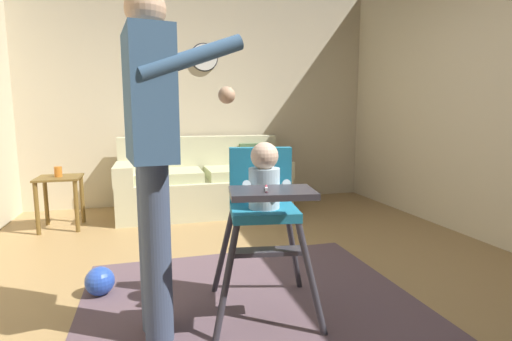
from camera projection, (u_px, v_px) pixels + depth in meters
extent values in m
cube|color=#A07D4D|center=(271.00, 305.00, 2.39)|extent=(5.88, 7.11, 0.10)
cube|color=beige|center=(204.00, 96.00, 4.84)|extent=(5.08, 0.06, 2.71)
cube|color=#5C4750|center=(266.00, 331.00, 2.01)|extent=(1.99, 2.34, 0.01)
cube|color=beige|center=(204.00, 195.00, 4.43)|extent=(1.88, 0.84, 0.40)
cube|color=beige|center=(200.00, 155.00, 4.68)|extent=(1.88, 0.22, 0.46)
cube|color=beige|center=(125.00, 172.00, 4.16)|extent=(0.20, 0.84, 0.20)
cube|color=beige|center=(274.00, 167.00, 4.61)|extent=(0.20, 0.84, 0.20)
cube|color=beige|center=(168.00, 175.00, 4.24)|extent=(0.73, 0.60, 0.11)
cube|color=beige|center=(239.00, 173.00, 4.45)|extent=(0.73, 0.60, 0.11)
cube|color=#4C6B47|center=(253.00, 157.00, 4.73)|extent=(0.35, 0.12, 0.34)
cylinder|color=#333038|center=(226.00, 283.00, 1.94)|extent=(0.19, 0.15, 0.58)
cylinder|color=#333038|center=(311.00, 278.00, 1.99)|extent=(0.15, 0.19, 0.58)
cylinder|color=#333038|center=(223.00, 252.00, 2.37)|extent=(0.15, 0.19, 0.58)
cylinder|color=#333038|center=(293.00, 249.00, 2.42)|extent=(0.19, 0.15, 0.58)
cube|color=teal|center=(264.00, 211.00, 2.14)|extent=(0.41, 0.41, 0.05)
cube|color=teal|center=(260.00, 174.00, 2.26)|extent=(0.37, 0.12, 0.32)
cube|color=#333038|center=(272.00, 193.00, 1.83)|extent=(0.43, 0.32, 0.03)
cube|color=#333038|center=(266.00, 252.00, 2.06)|extent=(0.41, 0.16, 0.02)
cylinder|color=silver|center=(264.00, 188.00, 2.10)|extent=(0.19, 0.19, 0.22)
sphere|color=beige|center=(264.00, 156.00, 2.06)|extent=(0.15, 0.15, 0.15)
cylinder|color=silver|center=(246.00, 188.00, 2.04)|extent=(0.07, 0.15, 0.10)
cylinder|color=silver|center=(284.00, 187.00, 2.07)|extent=(0.07, 0.15, 0.10)
cylinder|color=#CC384C|center=(266.00, 188.00, 1.82)|extent=(0.05, 0.13, 0.01)
cube|color=white|center=(266.00, 189.00, 1.76)|extent=(0.02, 0.03, 0.02)
cylinder|color=#3C4961|center=(157.00, 254.00, 1.87)|extent=(0.14, 0.14, 0.90)
cylinder|color=#3C4961|center=(153.00, 246.00, 1.98)|extent=(0.14, 0.14, 0.90)
cube|color=#375678|center=(149.00, 97.00, 1.81)|extent=(0.25, 0.42, 0.61)
sphere|color=tan|center=(145.00, 9.00, 1.76)|extent=(0.19, 0.19, 0.19)
cylinder|color=#375678|center=(192.00, 58.00, 1.69)|extent=(0.48, 0.14, 0.23)
sphere|color=tan|center=(227.00, 95.00, 1.78)|extent=(0.08, 0.08, 0.08)
cylinder|color=#375678|center=(142.00, 99.00, 2.03)|extent=(0.07, 0.07, 0.55)
sphere|color=#284CB7|center=(100.00, 281.00, 2.41)|extent=(0.18, 0.18, 0.18)
cube|color=brown|center=(59.00, 178.00, 3.75)|extent=(0.40, 0.40, 0.02)
cylinder|color=brown|center=(37.00, 209.00, 3.58)|extent=(0.04, 0.04, 0.50)
cylinder|color=brown|center=(76.00, 207.00, 3.67)|extent=(0.04, 0.04, 0.50)
cylinder|color=brown|center=(46.00, 201.00, 3.91)|extent=(0.04, 0.04, 0.50)
cylinder|color=brown|center=(82.00, 199.00, 4.00)|extent=(0.04, 0.04, 0.50)
cylinder|color=orange|center=(58.00, 172.00, 3.74)|extent=(0.07, 0.07, 0.10)
cylinder|color=white|center=(204.00, 57.00, 4.73)|extent=(0.32, 0.03, 0.32)
cylinder|color=black|center=(204.00, 57.00, 4.74)|extent=(0.34, 0.02, 0.34)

